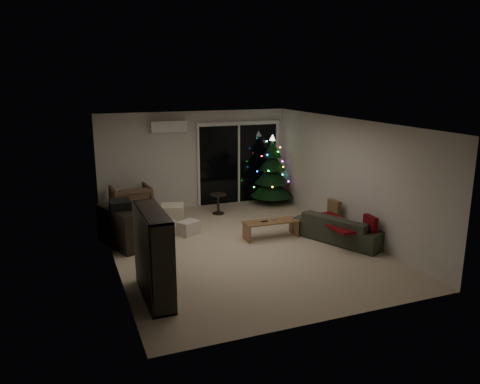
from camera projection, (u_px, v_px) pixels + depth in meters
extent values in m
plane|color=beige|center=(241.00, 246.00, 9.54)|extent=(6.50, 6.50, 0.00)
plane|color=white|center=(241.00, 122.00, 8.94)|extent=(6.50, 6.50, 0.00)
cube|color=silver|center=(195.00, 160.00, 12.18)|extent=(5.00, 0.02, 2.50)
cube|color=silver|center=(329.00, 237.00, 6.30)|extent=(5.00, 0.02, 2.50)
cube|color=silver|center=(111.00, 198.00, 8.36)|extent=(0.02, 6.50, 2.50)
cube|color=silver|center=(348.00, 176.00, 10.12)|extent=(0.02, 6.50, 2.50)
cube|color=black|center=(238.00, 164.00, 12.63)|extent=(2.20, 0.02, 2.10)
cube|color=white|center=(169.00, 126.00, 11.60)|extent=(0.90, 0.22, 0.28)
cube|color=#3F3833|center=(232.00, 199.00, 13.37)|extent=(2.60, 1.00, 0.10)
cube|color=white|center=(227.00, 177.00, 13.59)|extent=(2.20, 0.06, 1.00)
cube|color=black|center=(121.00, 227.00, 9.44)|extent=(0.87, 1.35, 0.79)
cube|color=black|center=(120.00, 204.00, 9.32)|extent=(0.40, 0.47, 0.17)
imported|color=brown|center=(131.00, 202.00, 11.23)|extent=(0.95, 0.97, 0.83)
cube|color=white|center=(172.00, 215.00, 10.84)|extent=(0.64, 0.64, 0.47)
cube|color=silver|center=(164.00, 229.00, 10.08)|extent=(0.56, 0.50, 0.32)
cube|color=silver|center=(188.00, 228.00, 10.18)|extent=(0.53, 0.49, 0.30)
cylinder|color=black|center=(218.00, 204.00, 11.69)|extent=(0.44, 0.44, 0.51)
cylinder|color=black|center=(135.00, 177.00, 11.88)|extent=(0.28, 0.28, 1.76)
imported|color=#2C2F29|center=(340.00, 228.00, 9.76)|extent=(1.49, 2.07, 0.56)
cube|color=#5D0C16|center=(337.00, 223.00, 9.70)|extent=(0.60, 1.39, 0.05)
cube|color=brown|center=(334.00, 208.00, 10.38)|extent=(0.14, 0.38, 0.37)
cube|color=#5D0C16|center=(370.00, 225.00, 9.21)|extent=(0.14, 0.38, 0.37)
cube|color=black|center=(264.00, 221.00, 9.88)|extent=(0.15, 0.04, 0.02)
cube|color=slate|center=(274.00, 219.00, 10.01)|extent=(0.14, 0.08, 0.02)
cone|color=black|center=(272.00, 169.00, 12.51)|extent=(1.50, 1.50, 1.87)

